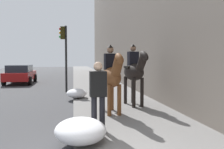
# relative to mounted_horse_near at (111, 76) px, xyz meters

# --- Properties ---
(mounted_horse_near) EXTENTS (2.15, 0.72, 2.24)m
(mounted_horse_near) POSITION_rel_mounted_horse_near_xyz_m (0.00, 0.00, 0.00)
(mounted_horse_near) COLOR brown
(mounted_horse_near) RESTS_ON sidewalk_slab
(mounted_horse_far) EXTENTS (2.15, 0.77, 2.34)m
(mounted_horse_far) POSITION_rel_mounted_horse_near_xyz_m (1.24, -1.06, 0.09)
(mounted_horse_far) COLOR black
(mounted_horse_far) RESTS_ON sidewalk_slab
(pedestrian_greeting) EXTENTS (0.28, 0.41, 1.70)m
(pedestrian_greeting) POSITION_rel_mounted_horse_near_xyz_m (-1.99, 0.62, -0.25)
(pedestrian_greeting) COLOR black
(pedestrian_greeting) RESTS_ON sidewalk_slab
(car_near_lane) EXTENTS (4.50, 2.04, 1.44)m
(car_near_lane) POSITION_rel_mounted_horse_near_xyz_m (12.27, 5.25, -0.58)
(car_near_lane) COLOR maroon
(car_near_lane) RESTS_ON ground
(traffic_light_near_curb) EXTENTS (0.20, 0.44, 3.76)m
(traffic_light_near_curb) POSITION_rel_mounted_horse_near_xyz_m (6.57, 1.70, 1.18)
(traffic_light_near_curb) COLOR black
(traffic_light_near_curb) RESTS_ON ground
(snow_pile_near) EXTENTS (1.43, 1.10, 0.50)m
(snow_pile_near) POSITION_rel_mounted_horse_near_xyz_m (-2.78, 1.08, -0.98)
(snow_pile_near) COLOR white
(snow_pile_near) RESTS_ON sidewalk_slab
(snow_pile_far) EXTENTS (1.20, 0.92, 0.41)m
(snow_pile_far) POSITION_rel_mounted_horse_near_xyz_m (3.56, 1.08, -1.02)
(snow_pile_far) COLOR white
(snow_pile_far) RESTS_ON sidewalk_slab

